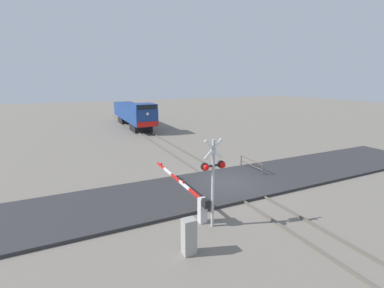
# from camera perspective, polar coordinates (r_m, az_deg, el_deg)

# --- Properties ---
(ground_plane) EXTENTS (160.00, 160.00, 0.00)m
(ground_plane) POSITION_cam_1_polar(r_m,az_deg,el_deg) (18.20, 7.68, -8.44)
(ground_plane) COLOR slate
(rail_track_left) EXTENTS (0.08, 80.00, 0.15)m
(rail_track_left) POSITION_cam_1_polar(r_m,az_deg,el_deg) (17.81, 5.73, -8.61)
(rail_track_left) COLOR #59544C
(rail_track_left) RESTS_ON ground_plane
(rail_track_right) EXTENTS (0.08, 80.00, 0.15)m
(rail_track_right) POSITION_cam_1_polar(r_m,az_deg,el_deg) (18.55, 9.56, -7.83)
(rail_track_right) COLOR #59544C
(rail_track_right) RESTS_ON ground_plane
(road_surface) EXTENTS (36.00, 5.38, 0.17)m
(road_surface) POSITION_cam_1_polar(r_m,az_deg,el_deg) (18.17, 7.69, -8.19)
(road_surface) COLOR #2D2D30
(road_surface) RESTS_ON ground_plane
(locomotive) EXTENTS (2.77, 15.20, 3.81)m
(locomotive) POSITION_cam_1_polar(r_m,az_deg,el_deg) (40.81, -12.14, 6.24)
(locomotive) COLOR black
(locomotive) RESTS_ON ground_plane
(crossing_signal) EXTENTS (1.18, 0.33, 4.19)m
(crossing_signal) POSITION_cam_1_polar(r_m,az_deg,el_deg) (12.27, 4.48, -6.11)
(crossing_signal) COLOR #ADADB2
(crossing_signal) RESTS_ON ground_plane
(crossing_gate) EXTENTS (0.36, 7.09, 1.35)m
(crossing_gate) POSITION_cam_1_polar(r_m,az_deg,el_deg) (14.13, 0.18, -11.10)
(crossing_gate) COLOR silver
(crossing_gate) RESTS_ON ground_plane
(utility_cabinet) EXTENTS (0.51, 0.44, 1.48)m
(utility_cabinet) POSITION_cam_1_polar(r_m,az_deg,el_deg) (11.20, -0.64, -18.80)
(utility_cabinet) COLOR #999993
(utility_cabinet) RESTS_ON ground_plane
(guard_railing) EXTENTS (0.08, 2.65, 0.95)m
(guard_railing) POSITION_cam_1_polar(r_m,az_deg,el_deg) (20.75, 12.31, -4.08)
(guard_railing) COLOR #4C4742
(guard_railing) RESTS_ON ground_plane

